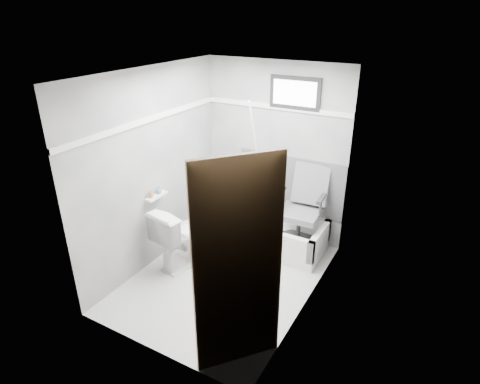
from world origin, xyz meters
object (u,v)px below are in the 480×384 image
Objects in this scene: office_chair at (300,208)px; door at (248,299)px; soap_bottle_a at (151,193)px; bathtub at (269,231)px; toilet at (184,235)px; soap_bottle_b at (159,190)px.

office_chair is 2.33m from door.
soap_bottle_a is (-1.46, -1.12, 0.32)m from office_chair.
bathtub is 1.68m from soap_bottle_a.
office_chair reaches higher than toilet.
soap_bottle_b is at bearing 14.89° from toilet.
door is at bearing 150.43° from toilet.
toilet reaches higher than bathtub.
bathtub is at bearing 41.12° from soap_bottle_b.
door reaches higher than soap_bottle_a.
toilet is at bearing -129.55° from bathtub.
office_chair is at bearing -130.61° from toilet.
soap_bottle_a is at bearing -90.00° from soap_bottle_b.
soap_bottle_a is at bearing 37.57° from toilet.
office_chair is (0.40, 0.05, 0.43)m from bathtub.
toilet is 7.57× the size of soap_bottle_a.
toilet is 0.65m from soap_bottle_b.
bathtub is at bearing -119.77° from toilet.
office_chair is at bearing 101.39° from door.
bathtub is 0.59m from office_chair.
soap_bottle_b is (-1.92, 1.28, -0.04)m from door.
toilet is at bearing 27.79° from soap_bottle_a.
door reaches higher than bathtub.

